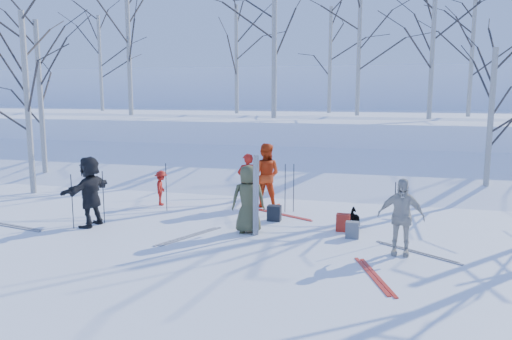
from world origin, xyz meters
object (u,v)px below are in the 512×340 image
(skier_olive_center, at_px, (248,199))
(skier_red_north, at_px, (247,181))
(skier_grey_west, at_px, (90,191))
(dog, at_px, (356,219))
(backpack_grey, at_px, (352,230))
(skier_cream_east, at_px, (401,217))
(skier_red_seated, at_px, (161,188))
(backpack_red, at_px, (343,223))
(backpack_dark, at_px, (274,213))
(skier_redor_behind, at_px, (265,175))

(skier_olive_center, xyz_separation_m, skier_red_north, (-0.71, 2.43, -0.02))
(skier_olive_center, xyz_separation_m, skier_grey_west, (-3.92, -0.44, 0.06))
(dog, bearing_deg, backpack_grey, 57.13)
(skier_olive_center, bearing_deg, skier_red_north, -89.86)
(skier_olive_center, height_order, skier_cream_east, skier_olive_center)
(skier_olive_center, height_order, skier_red_north, skier_olive_center)
(skier_olive_center, relative_size, backpack_grey, 4.25)
(skier_olive_center, xyz_separation_m, skier_red_seated, (-3.24, 2.11, -0.30))
(skier_red_north, distance_m, skier_grey_west, 4.30)
(backpack_red, bearing_deg, backpack_grey, -63.53)
(skier_olive_center, height_order, skier_red_seated, skier_olive_center)
(skier_red_seated, xyz_separation_m, backpack_red, (5.39, -1.43, -0.30))
(skier_red_north, xyz_separation_m, dog, (3.15, -1.43, -0.54))
(dog, bearing_deg, skier_red_seated, -41.91)
(skier_red_seated, height_order, backpack_red, skier_red_seated)
(backpack_red, relative_size, backpack_dark, 1.05)
(skier_red_north, distance_m, skier_red_seated, 2.56)
(skier_red_north, height_order, dog, skier_red_north)
(skier_olive_center, xyz_separation_m, backpack_grey, (2.41, 0.17, -0.62))
(skier_grey_west, bearing_deg, backpack_grey, 101.72)
(skier_olive_center, distance_m, skier_cream_east, 3.51)
(dog, xyz_separation_m, backpack_grey, (-0.03, -0.83, -0.05))
(skier_redor_behind, distance_m, backpack_grey, 3.78)
(skier_red_north, relative_size, backpack_dark, 3.92)
(skier_cream_east, bearing_deg, backpack_red, 133.12)
(skier_redor_behind, xyz_separation_m, backpack_dark, (0.62, -1.54, -0.72))
(backpack_grey, bearing_deg, dog, 87.99)
(skier_redor_behind, height_order, backpack_red, skier_redor_behind)
(backpack_grey, bearing_deg, skier_grey_west, -174.53)
(skier_red_north, distance_m, backpack_red, 3.41)
(skier_cream_east, height_order, skier_grey_west, skier_grey_west)
(skier_cream_east, xyz_separation_m, skier_grey_west, (-7.34, 0.32, 0.08))
(skier_olive_center, height_order, dog, skier_olive_center)
(skier_redor_behind, distance_m, backpack_red, 3.25)
(skier_red_north, bearing_deg, skier_cream_east, 114.20)
(skier_olive_center, height_order, backpack_red, skier_olive_center)
(backpack_dark, bearing_deg, skier_redor_behind, 111.92)
(skier_olive_center, xyz_separation_m, skier_redor_behind, (-0.27, 2.74, 0.11))
(skier_red_seated, height_order, backpack_dark, skier_red_seated)
(skier_olive_center, bearing_deg, skier_grey_west, -9.90)
(skier_redor_behind, height_order, skier_cream_east, skier_redor_behind)
(skier_red_seated, bearing_deg, backpack_red, -123.33)
(dog, xyz_separation_m, backpack_dark, (-2.09, 0.20, -0.04))
(skier_redor_behind, distance_m, dog, 3.28)
(skier_cream_east, relative_size, skier_grey_west, 0.91)
(skier_olive_center, relative_size, backpack_dark, 4.03)
(skier_red_seated, relative_size, backpack_dark, 2.55)
(skier_grey_west, height_order, backpack_red, skier_grey_west)
(skier_redor_behind, relative_size, backpack_dark, 4.59)
(skier_olive_center, relative_size, dog, 2.79)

